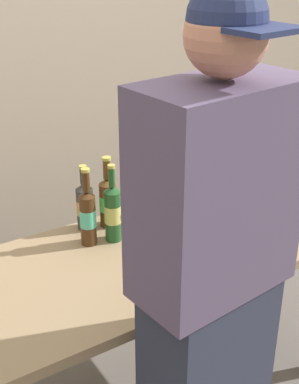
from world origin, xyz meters
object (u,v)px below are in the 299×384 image
object	(u,v)px
beer_bottle_brown	(85,205)
person_figure	(210,307)
beer_bottle_amber	(108,200)
beer_bottle_dark	(113,212)
beer_bottle_green	(88,215)
laptop	(202,216)

from	to	relation	value
beer_bottle_brown	person_figure	bearing A→B (deg)	-91.81
beer_bottle_amber	beer_bottle_brown	xyz separation A→B (m)	(-0.09, 0.03, -0.01)
beer_bottle_brown	beer_bottle_dark	bearing A→B (deg)	-70.67
beer_bottle_brown	beer_bottle_dark	xyz separation A→B (m)	(0.05, -0.14, 0.02)
beer_bottle_brown	person_figure	world-z (taller)	person_figure
beer_bottle_green	beer_bottle_brown	size ratio (longest dim) A/B	1.14
beer_bottle_green	beer_bottle_amber	bearing A→B (deg)	33.02
beer_bottle_dark	person_figure	distance (m)	0.70
beer_bottle_dark	person_figure	size ratio (longest dim) A/B	0.18
beer_bottle_green	laptop	bearing A→B (deg)	-18.32
beer_bottle_amber	beer_bottle_dark	size ratio (longest dim) A/B	0.95
laptop	beer_bottle_brown	size ratio (longest dim) A/B	1.26
beer_bottle_green	beer_bottle_brown	distance (m)	0.13
beer_bottle_green	beer_bottle_amber	size ratio (longest dim) A/B	1.04
beer_bottle_brown	beer_bottle_amber	bearing A→B (deg)	-17.64
beer_bottle_amber	beer_bottle_brown	distance (m)	0.10
laptop	person_figure	size ratio (longest dim) A/B	0.20
beer_bottle_amber	laptop	bearing A→B (deg)	-37.54
beer_bottle_amber	beer_bottle_brown	bearing A→B (deg)	162.36
beer_bottle_dark	laptop	bearing A→B (deg)	-19.16
laptop	beer_bottle_brown	world-z (taller)	beer_bottle_brown
laptop	beer_bottle_dark	world-z (taller)	beer_bottle_dark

